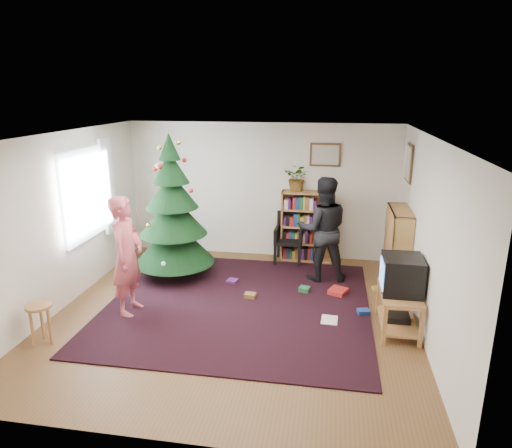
% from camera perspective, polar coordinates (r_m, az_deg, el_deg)
% --- Properties ---
extents(floor, '(5.00, 5.00, 0.00)m').
position_cam_1_polar(floor, '(6.60, -2.73, -11.14)').
color(floor, brown).
rests_on(floor, ground).
extents(ceiling, '(5.00, 5.00, 0.00)m').
position_cam_1_polar(ceiling, '(5.88, -3.06, 10.99)').
color(ceiling, white).
rests_on(ceiling, wall_back).
extents(wall_back, '(5.00, 0.02, 2.50)m').
position_cam_1_polar(wall_back, '(8.51, 0.69, 4.17)').
color(wall_back, silver).
rests_on(wall_back, floor).
extents(wall_front, '(5.00, 0.02, 2.50)m').
position_cam_1_polar(wall_front, '(3.90, -10.84, -11.43)').
color(wall_front, silver).
rests_on(wall_front, floor).
extents(wall_left, '(0.02, 5.00, 2.50)m').
position_cam_1_polar(wall_left, '(7.08, -23.07, 0.31)').
color(wall_left, silver).
rests_on(wall_left, floor).
extents(wall_right, '(0.02, 5.00, 2.50)m').
position_cam_1_polar(wall_right, '(6.12, 20.65, -1.81)').
color(wall_right, silver).
rests_on(wall_right, floor).
extents(rug, '(3.80, 3.60, 0.02)m').
position_cam_1_polar(rug, '(6.86, -2.20, -9.93)').
color(rug, black).
rests_on(rug, floor).
extents(window_pane, '(0.04, 1.20, 1.40)m').
position_cam_1_polar(window_pane, '(7.50, -20.69, 3.39)').
color(window_pane, silver).
rests_on(window_pane, wall_left).
extents(curtain, '(0.06, 0.35, 1.60)m').
position_cam_1_polar(curtain, '(8.08, -18.02, 4.52)').
color(curtain, white).
rests_on(curtain, wall_left).
extents(picture_back, '(0.55, 0.03, 0.42)m').
position_cam_1_polar(picture_back, '(8.27, 8.67, 8.55)').
color(picture_back, '#4C3319').
rests_on(picture_back, wall_back).
extents(picture_right, '(0.03, 0.50, 0.60)m').
position_cam_1_polar(picture_right, '(7.65, 18.61, 7.26)').
color(picture_right, '#4C3319').
rests_on(picture_right, wall_right).
extents(christmas_tree, '(1.33, 1.33, 2.41)m').
position_cam_1_polar(christmas_tree, '(7.65, -10.33, 0.61)').
color(christmas_tree, '#3F2816').
rests_on(christmas_tree, rug).
extents(bookshelf_back, '(0.95, 0.30, 1.30)m').
position_cam_1_polar(bookshelf_back, '(8.41, 6.43, -0.19)').
color(bookshelf_back, '#A17839').
rests_on(bookshelf_back, floor).
extents(bookshelf_right, '(0.30, 0.95, 1.30)m').
position_cam_1_polar(bookshelf_right, '(7.48, 17.22, -2.99)').
color(bookshelf_right, '#A17839').
rests_on(bookshelf_right, floor).
extents(tv_stand, '(0.49, 0.89, 0.55)m').
position_cam_1_polar(tv_stand, '(6.34, 17.41, -9.89)').
color(tv_stand, '#A17839').
rests_on(tv_stand, floor).
extents(crt_tv, '(0.50, 0.54, 0.47)m').
position_cam_1_polar(crt_tv, '(6.16, 17.75, -6.02)').
color(crt_tv, black).
rests_on(crt_tv, tv_stand).
extents(armchair, '(0.51, 0.51, 0.91)m').
position_cam_1_polar(armchair, '(8.41, 4.20, -1.41)').
color(armchair, black).
rests_on(armchair, rug).
extents(stool, '(0.32, 0.32, 0.53)m').
position_cam_1_polar(stool, '(6.31, -25.43, -10.07)').
color(stool, '#A17839').
rests_on(stool, floor).
extents(person_standing, '(0.41, 0.62, 1.70)m').
position_cam_1_polar(person_standing, '(6.56, -15.80, -3.85)').
color(person_standing, '#BF4C56').
rests_on(person_standing, rug).
extents(person_by_chair, '(0.93, 0.78, 1.74)m').
position_cam_1_polar(person_by_chair, '(7.51, 8.34, -0.67)').
color(person_by_chair, black).
rests_on(person_by_chair, rug).
extents(potted_plant, '(0.54, 0.51, 0.49)m').
position_cam_1_polar(potted_plant, '(8.22, 5.22, 5.76)').
color(potted_plant, gray).
rests_on(potted_plant, bookshelf_back).
extents(table_lamp, '(0.22, 0.22, 0.29)m').
position_cam_1_polar(table_lamp, '(8.21, 8.71, 5.29)').
color(table_lamp, '#A57F33').
rests_on(table_lamp, bookshelf_back).
extents(floor_clutter, '(2.53, 1.38, 0.08)m').
position_cam_1_polar(floor_clutter, '(7.08, 7.04, -8.92)').
color(floor_clutter, '#A51E19').
rests_on(floor_clutter, rug).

